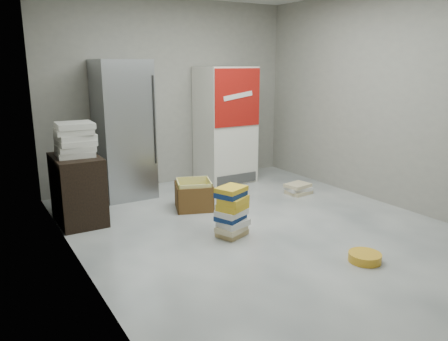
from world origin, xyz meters
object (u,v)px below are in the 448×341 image
wood_shelf (78,189)px  coke_cooler (225,125)px  steel_fridge (123,130)px  cardboard_box (194,197)px  phonebook_stack_main (232,212)px

wood_shelf → coke_cooler: bearing=16.3°
steel_fridge → cardboard_box: 1.41m
coke_cooler → cardboard_box: coke_cooler is taller
cardboard_box → phonebook_stack_main: bearing=-74.4°
coke_cooler → cardboard_box: bearing=-137.1°
steel_fridge → coke_cooler: bearing=-0.2°
wood_shelf → cardboard_box: bearing=-11.5°
coke_cooler → cardboard_box: size_ratio=3.03×
steel_fridge → cardboard_box: size_ratio=3.20×
coke_cooler → phonebook_stack_main: (-1.17, -2.07, -0.62)m
steel_fridge → coke_cooler: (1.65, -0.01, -0.05)m
wood_shelf → steel_fridge: bearing=41.3°
steel_fridge → phonebook_stack_main: steel_fridge is taller
steel_fridge → wood_shelf: (-0.83, -0.73, -0.55)m
steel_fridge → coke_cooler: size_ratio=1.06×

